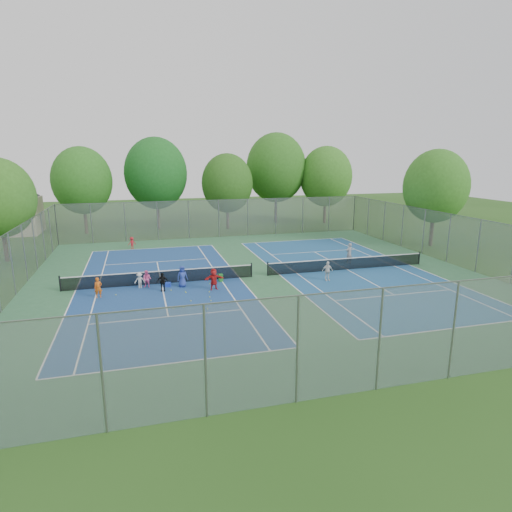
{
  "coord_description": "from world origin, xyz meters",
  "views": [
    {
      "loc": [
        -8.2,
        -28.77,
        8.58
      ],
      "look_at": [
        0.0,
        1.0,
        1.3
      ],
      "focal_mm": 30.0,
      "sensor_mm": 36.0,
      "label": 1
    }
  ],
  "objects_px": {
    "net_right": "(347,264)",
    "instructor": "(349,253)",
    "ball_crate": "(168,285)",
    "net_left": "(161,278)",
    "ball_hopper": "(221,278)"
  },
  "relations": [
    {
      "from": "net_right",
      "to": "ball_hopper",
      "type": "xyz_separation_m",
      "value": [
        -9.98,
        -0.55,
        -0.18
      ]
    },
    {
      "from": "net_right",
      "to": "instructor",
      "type": "bearing_deg",
      "value": 59.24
    },
    {
      "from": "net_right",
      "to": "instructor",
      "type": "xyz_separation_m",
      "value": [
        1.09,
        1.83,
        0.38
      ]
    },
    {
      "from": "net_left",
      "to": "ball_crate",
      "type": "height_order",
      "value": "net_left"
    },
    {
      "from": "instructor",
      "to": "net_left",
      "type": "bearing_deg",
      "value": -11.79
    },
    {
      "from": "ball_crate",
      "to": "net_left",
      "type": "bearing_deg",
      "value": 116.4
    },
    {
      "from": "ball_crate",
      "to": "ball_hopper",
      "type": "bearing_deg",
      "value": 3.87
    },
    {
      "from": "ball_hopper",
      "to": "net_right",
      "type": "bearing_deg",
      "value": 3.15
    },
    {
      "from": "net_left",
      "to": "ball_hopper",
      "type": "distance_m",
      "value": 4.06
    },
    {
      "from": "net_right",
      "to": "ball_crate",
      "type": "height_order",
      "value": "net_right"
    },
    {
      "from": "ball_hopper",
      "to": "instructor",
      "type": "bearing_deg",
      "value": 12.13
    },
    {
      "from": "net_left",
      "to": "instructor",
      "type": "bearing_deg",
      "value": 6.92
    },
    {
      "from": "net_right",
      "to": "ball_hopper",
      "type": "relative_size",
      "value": 23.75
    },
    {
      "from": "ball_hopper",
      "to": "ball_crate",
      "type": "bearing_deg",
      "value": -176.13
    },
    {
      "from": "instructor",
      "to": "ball_hopper",
      "type": "bearing_deg",
      "value": -6.58
    }
  ]
}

